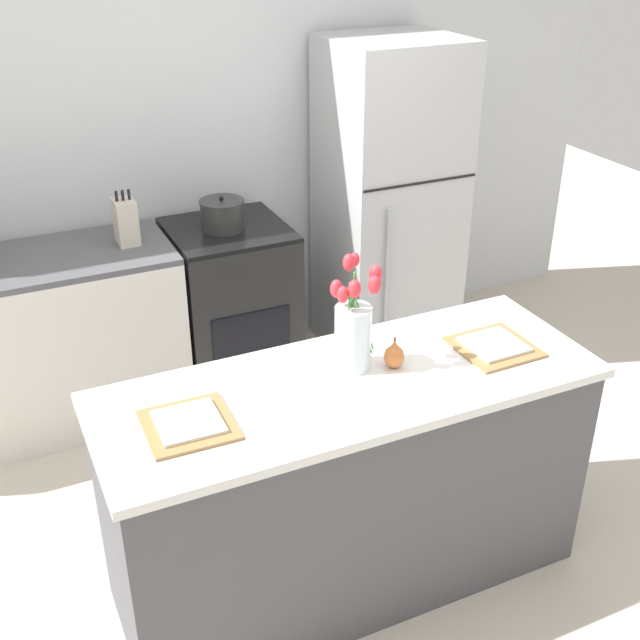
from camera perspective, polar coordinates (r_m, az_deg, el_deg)
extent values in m
plane|color=beige|center=(3.39, 1.87, -17.54)|extent=(10.00, 10.00, 0.00)
cube|color=silver|center=(4.38, -9.96, 13.50)|extent=(5.20, 0.08, 2.70)
cube|color=#4C4C51|center=(3.09, 2.00, -11.81)|extent=(1.76, 0.62, 0.88)
cube|color=silver|center=(2.82, 2.15, -4.64)|extent=(1.80, 0.66, 0.03)
cube|color=silver|center=(4.20, -21.37, -2.24)|extent=(1.68, 0.60, 0.87)
cube|color=black|center=(4.37, -6.28, 0.89)|extent=(0.60, 0.60, 0.88)
cube|color=black|center=(4.18, -6.60, 6.40)|extent=(0.60, 0.60, 0.02)
cube|color=black|center=(4.13, -4.86, -1.26)|extent=(0.42, 0.01, 0.29)
cube|color=#B7BABC|center=(4.55, 4.90, 8.28)|extent=(0.68, 0.64, 1.78)
cube|color=black|center=(4.21, 7.19, 9.64)|extent=(0.67, 0.01, 0.01)
cylinder|color=#B2B5B7|center=(4.29, 4.80, 2.96)|extent=(0.02, 0.02, 0.77)
cylinder|color=silver|center=(2.83, 2.35, -1.28)|extent=(0.13, 0.13, 0.24)
cylinder|color=#4C9342|center=(2.79, 2.99, 0.26)|extent=(0.10, 0.03, 0.27)
ellipsoid|color=red|center=(2.74, 3.98, 3.27)|extent=(0.05, 0.05, 0.07)
cylinder|color=#4C9342|center=(2.81, 2.40, 0.81)|extent=(0.04, 0.07, 0.31)
ellipsoid|color=red|center=(2.77, 2.49, 4.31)|extent=(0.03, 0.03, 0.05)
cylinder|color=#4C9342|center=(2.79, 2.22, 0.62)|extent=(0.01, 0.05, 0.32)
ellipsoid|color=red|center=(2.73, 2.06, 4.11)|extent=(0.04, 0.04, 0.06)
cylinder|color=#4C9342|center=(2.81, 1.76, -0.25)|extent=(0.05, 0.04, 0.22)
ellipsoid|color=red|center=(2.75, 1.20, 2.24)|extent=(0.04, 0.04, 0.07)
cylinder|color=#4C9342|center=(2.78, 1.87, -0.55)|extent=(0.04, 0.02, 0.22)
ellipsoid|color=red|center=(2.71, 1.67, 1.81)|extent=(0.04, 0.04, 0.06)
cylinder|color=#4C9342|center=(2.79, 2.39, -0.24)|extent=(0.03, 0.05, 0.25)
ellipsoid|color=red|center=(2.70, 2.47, 2.22)|extent=(0.04, 0.04, 0.07)
cylinder|color=#4C9342|center=(2.79, 2.86, -0.07)|extent=(0.08, 0.07, 0.25)
ellipsoid|color=red|center=(2.72, 3.90, 2.51)|extent=(0.05, 0.05, 0.07)
ellipsoid|color=#C66B33|center=(2.88, 5.29, -2.60)|extent=(0.07, 0.07, 0.09)
cone|color=#C66B33|center=(2.85, 5.33, -1.76)|extent=(0.04, 0.04, 0.03)
cylinder|color=brown|center=(2.84, 5.35, -1.37)|extent=(0.01, 0.01, 0.02)
cube|color=olive|center=(2.61, -9.32, -7.37)|extent=(0.29, 0.29, 0.01)
cube|color=silver|center=(2.60, -9.34, -7.15)|extent=(0.21, 0.21, 0.01)
cube|color=olive|center=(3.07, 12.27, -1.89)|extent=(0.29, 0.29, 0.01)
cube|color=silver|center=(3.06, 12.29, -1.70)|extent=(0.21, 0.21, 0.01)
cylinder|color=#2D2D2D|center=(4.14, -6.95, 7.35)|extent=(0.22, 0.22, 0.14)
cylinder|color=#2D2D2D|center=(4.11, -7.02, 8.36)|extent=(0.23, 0.23, 0.01)
sphere|color=black|center=(4.10, -7.03, 8.61)|extent=(0.02, 0.02, 0.02)
cube|color=beige|center=(4.03, -13.64, 6.80)|extent=(0.10, 0.14, 0.22)
cylinder|color=black|center=(3.98, -14.28, 8.53)|extent=(0.01, 0.01, 0.05)
cylinder|color=black|center=(3.99, -13.86, 8.60)|extent=(0.01, 0.01, 0.05)
cylinder|color=black|center=(3.99, -13.44, 8.68)|extent=(0.01, 0.01, 0.05)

